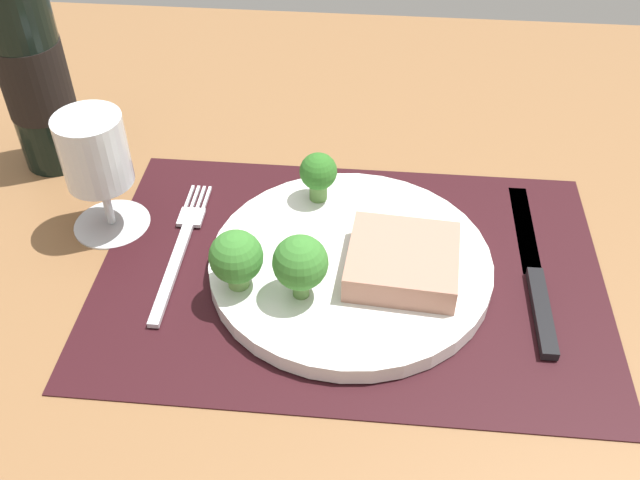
{
  "coord_description": "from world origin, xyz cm",
  "views": [
    {
      "loc": [
        1.58,
        -46.83,
        46.08
      ],
      "look_at": [
        -2.97,
        2.13,
        1.9
      ],
      "focal_mm": 40.11,
      "sensor_mm": 36.0,
      "label": 1
    }
  ],
  "objects_px": {
    "wine_glass": "(96,160)",
    "wine_bottle": "(31,65)",
    "plate": "(350,264)",
    "steak": "(403,261)",
    "fork": "(181,247)",
    "knife": "(535,276)"
  },
  "relations": [
    {
      "from": "knife",
      "to": "plate",
      "type": "bearing_deg",
      "value": 178.69
    },
    {
      "from": "steak",
      "to": "fork",
      "type": "xyz_separation_m",
      "value": [
        -0.21,
        0.03,
        -0.03
      ]
    },
    {
      "from": "steak",
      "to": "wine_bottle",
      "type": "xyz_separation_m",
      "value": [
        -0.38,
        0.16,
        0.08
      ]
    },
    {
      "from": "fork",
      "to": "wine_bottle",
      "type": "xyz_separation_m",
      "value": [
        -0.17,
        0.13,
        0.11
      ]
    },
    {
      "from": "fork",
      "to": "steak",
      "type": "bearing_deg",
      "value": -5.68
    },
    {
      "from": "plate",
      "to": "wine_bottle",
      "type": "height_order",
      "value": "wine_bottle"
    },
    {
      "from": "fork",
      "to": "knife",
      "type": "relative_size",
      "value": 0.83
    },
    {
      "from": "plate",
      "to": "wine_bottle",
      "type": "bearing_deg",
      "value": 155.85
    },
    {
      "from": "wine_glass",
      "to": "wine_bottle",
      "type": "bearing_deg",
      "value": 132.26
    },
    {
      "from": "fork",
      "to": "wine_bottle",
      "type": "distance_m",
      "value": 0.24
    },
    {
      "from": "plate",
      "to": "wine_glass",
      "type": "relative_size",
      "value": 2.08
    },
    {
      "from": "wine_bottle",
      "to": "wine_glass",
      "type": "bearing_deg",
      "value": -47.74
    },
    {
      "from": "plate",
      "to": "wine_glass",
      "type": "xyz_separation_m",
      "value": [
        -0.24,
        0.05,
        0.07
      ]
    },
    {
      "from": "wine_bottle",
      "to": "wine_glass",
      "type": "xyz_separation_m",
      "value": [
        0.09,
        -0.1,
        -0.04
      ]
    },
    {
      "from": "plate",
      "to": "wine_glass",
      "type": "bearing_deg",
      "value": 169.07
    },
    {
      "from": "knife",
      "to": "wine_bottle",
      "type": "relative_size",
      "value": 0.76
    },
    {
      "from": "steak",
      "to": "knife",
      "type": "height_order",
      "value": "steak"
    },
    {
      "from": "plate",
      "to": "steak",
      "type": "height_order",
      "value": "steak"
    },
    {
      "from": "plate",
      "to": "wine_bottle",
      "type": "relative_size",
      "value": 0.85
    },
    {
      "from": "plate",
      "to": "fork",
      "type": "xyz_separation_m",
      "value": [
        -0.16,
        0.01,
        -0.01
      ]
    },
    {
      "from": "wine_glass",
      "to": "knife",
      "type": "bearing_deg",
      "value": -5.74
    },
    {
      "from": "steak",
      "to": "wine_glass",
      "type": "height_order",
      "value": "wine_glass"
    }
  ]
}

